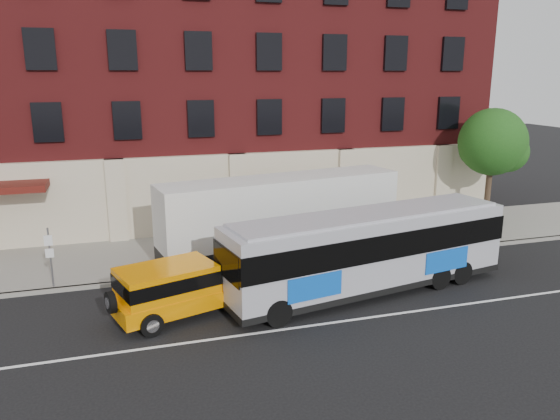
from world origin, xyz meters
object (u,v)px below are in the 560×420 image
object	(u,v)px
street_tree	(493,145)
city_bus	(368,248)
sign_pole	(50,255)
yellow_suv	(175,287)
shipping_container	(281,218)

from	to	relation	value
street_tree	city_bus	xyz separation A→B (m)	(-10.53, -6.84, -2.68)
sign_pole	yellow_suv	bearing A→B (deg)	-40.02
sign_pole	city_bus	distance (m)	12.03
sign_pole	shipping_container	size ratio (longest dim) A/B	0.22
city_bus	shipping_container	xyz separation A→B (m)	(-1.97, 4.78, 0.09)
sign_pole	street_tree	xyz separation A→B (m)	(22.04, 3.34, 2.96)
street_tree	shipping_container	size ratio (longest dim) A/B	0.55
yellow_suv	city_bus	bearing A→B (deg)	0.72
sign_pole	shipping_container	distance (m)	9.63
sign_pole	street_tree	distance (m)	22.49
street_tree	city_bus	world-z (taller)	street_tree
street_tree	city_bus	bearing A→B (deg)	-146.98
city_bus	shipping_container	bearing A→B (deg)	112.45
city_bus	yellow_suv	bearing A→B (deg)	-179.28
street_tree	yellow_suv	world-z (taller)	street_tree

